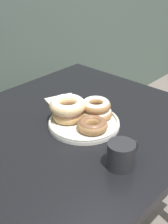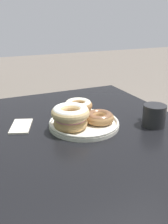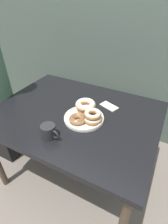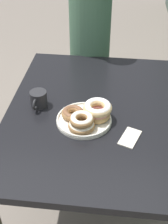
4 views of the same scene
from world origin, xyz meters
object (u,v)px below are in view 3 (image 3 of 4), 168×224
Objects in this scene: coffee_mug at (49,131)px; dining_table at (75,120)px; donut_plate at (86,113)px; napkin at (109,106)px.

dining_table is at bearing 88.91° from coffee_mug.
donut_plate is 1.94× the size of napkin.
napkin is at bearing 43.18° from dining_table.
donut_plate is (0.11, -0.03, 0.11)m from dining_table.
dining_table is 9.50× the size of coffee_mug.
coffee_mug reaches higher than dining_table.
donut_plate is 2.33× the size of coffee_mug.
coffee_mug reaches higher than napkin.
donut_plate is at bearing 67.53° from coffee_mug.
napkin is (0.09, 0.21, -0.04)m from donut_plate.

